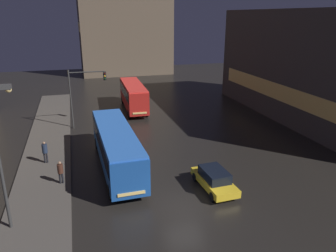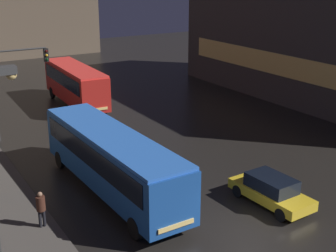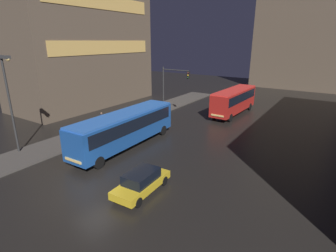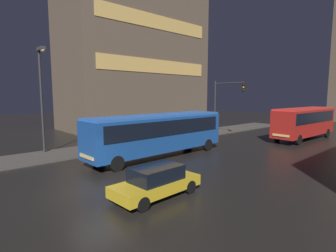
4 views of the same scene
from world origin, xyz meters
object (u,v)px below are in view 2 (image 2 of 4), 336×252
bus_far (75,82)px  pedestrian_mid (41,206)px  bus_near (111,156)px  traffic_light_main (13,76)px  car_taxi (271,190)px

bus_far → pedestrian_mid: bearing=66.9°
pedestrian_mid → bus_near: bearing=-47.3°
pedestrian_mid → traffic_light_main: (2.33, 12.71, 3.15)m
bus_near → traffic_light_main: traffic_light_main is taller
pedestrian_mid → traffic_light_main: bearing=10.2°
car_taxi → pedestrian_mid: bearing=-21.3°
bus_far → pedestrian_mid: (-8.62, -18.19, -0.91)m
traffic_light_main → car_taxi: bearing=-63.7°
car_taxi → traffic_light_main: 18.47m
car_taxi → pedestrian_mid: size_ratio=2.59×
bus_near → bus_far: size_ratio=1.20×
bus_near → pedestrian_mid: bearing=20.9°
car_taxi → pedestrian_mid: (-10.35, 3.54, 0.42)m
bus_near → traffic_light_main: (-1.92, 10.99, 2.31)m
bus_far → car_taxi: bus_far is taller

